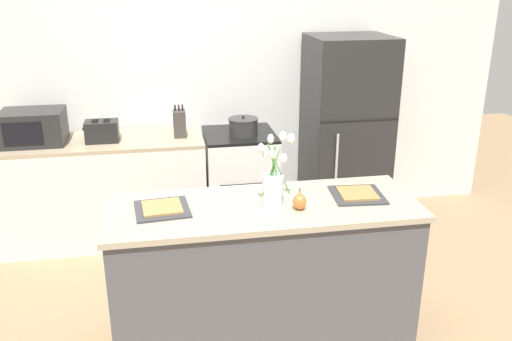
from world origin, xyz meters
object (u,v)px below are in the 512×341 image
flower_vase (274,183)px  microwave (33,127)px  plate_setting_right (357,194)px  knife_block (179,123)px  refrigerator (346,133)px  plate_setting_left (162,208)px  pear_figurine (300,201)px  toaster (102,131)px  cooking_pot (243,126)px  stove_range (240,182)px

flower_vase → microwave: bearing=135.0°
plate_setting_right → knife_block: knife_block is taller
refrigerator → plate_setting_left: (-1.63, -1.57, 0.09)m
refrigerator → pear_figurine: 1.91m
flower_vase → toaster: flower_vase is taller
microwave → pear_figurine: bearing=-44.2°
plate_setting_right → cooking_pot: 1.59m
plate_setting_left → microwave: bearing=122.0°
stove_range → plate_setting_left: size_ratio=2.75×
pear_figurine → microwave: bearing=135.8°
microwave → stove_range: bearing=0.0°
pear_figurine → cooking_pot: bearing=92.1°
knife_block → stove_range: bearing=0.6°
flower_vase → plate_setting_right: size_ratio=1.31×
stove_range → plate_setting_left: 1.78m
plate_setting_right → cooking_pot: size_ratio=1.29×
flower_vase → cooking_pot: size_ratio=1.69×
flower_vase → microwave: flower_vase is taller
plate_setting_left → toaster: 1.60m
plate_setting_left → stove_range: bearing=66.7°
stove_range → plate_setting_right: size_ratio=2.75×
pear_figurine → refrigerator: bearing=63.0°
pear_figurine → knife_block: knife_block is taller
stove_range → microwave: size_ratio=1.86×
flower_vase → toaster: 1.91m
stove_range → refrigerator: 1.03m
stove_range → plate_setting_left: plate_setting_left is taller
stove_range → plate_setting_left: bearing=-113.3°
plate_setting_right → toaster: (-1.61, 1.53, 0.04)m
microwave → toaster: bearing=-4.0°
toaster → cooking_pot: toaster is taller
flower_vase → plate_setting_left: 0.65m
refrigerator → toaster: (-2.08, -0.04, 0.13)m
pear_figurine → microwave: (-1.74, 1.70, 0.05)m
refrigerator → knife_block: (-1.45, -0.01, 0.16)m
stove_range → pear_figurine: pear_figurine is taller
stove_range → pear_figurine: bearing=-87.1°
plate_setting_left → toaster: toaster is taller
pear_figurine → plate_setting_right: bearing=18.0°
stove_range → microwave: microwave is taller
toaster → microwave: 0.53m
plate_setting_left → plate_setting_right: (1.15, 0.00, 0.00)m
flower_vase → pear_figurine: size_ratio=3.29×
refrigerator → toaster: refrigerator is taller
plate_setting_right → toaster: size_ratio=1.16×
pear_figurine → cooking_pot: same height
plate_setting_right → cooking_pot: bearing=106.4°
microwave → cooking_pot: bearing=-1.5°
pear_figurine → cooking_pot: size_ratio=0.51×
flower_vase → pear_figurine: flower_vase is taller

